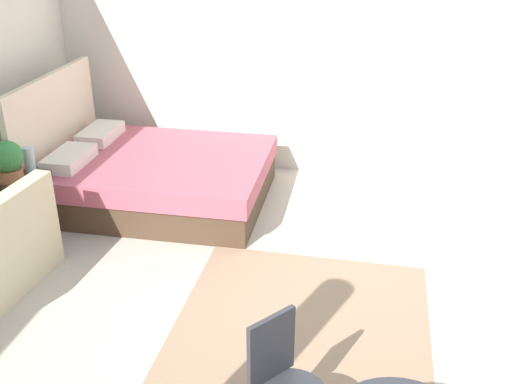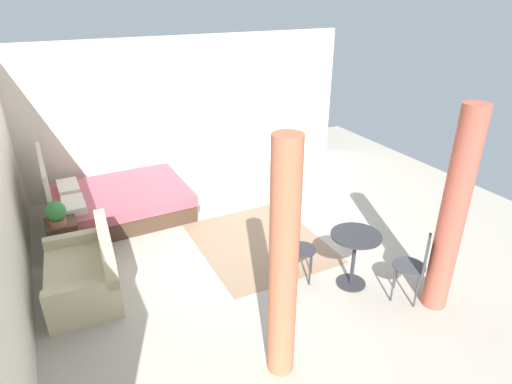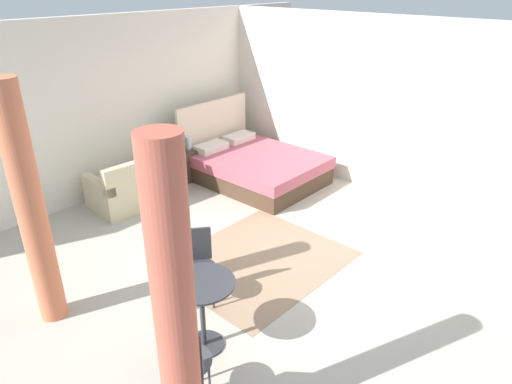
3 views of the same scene
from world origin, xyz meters
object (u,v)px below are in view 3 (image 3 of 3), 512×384
potted_plant (176,141)px  bed (253,165)px  couch (137,186)px  cafe_chair_near_couch (198,259)px  cafe_chair_near_window (185,361)px  vase (188,143)px  balcony_table (202,302)px  nightstand (183,165)px

potted_plant → bed: bearing=-44.7°
couch → cafe_chair_near_couch: bearing=-110.0°
cafe_chair_near_window → cafe_chair_near_couch: (1.06, 1.06, -0.04)m
vase → potted_plant: bearing=164.1°
potted_plant → vase: 0.24m
balcony_table → cafe_chair_near_window: cafe_chair_near_window is taller
bed → couch: size_ratio=1.58×
bed → balcony_table: size_ratio=2.92×
bed → vase: (-0.72, 0.86, 0.38)m
bed → nightstand: size_ratio=4.04×
couch → nightstand: couch is taller
potted_plant → balcony_table: potted_plant is taller
nightstand → balcony_table: balcony_table is taller
couch → nightstand: (1.06, 0.17, -0.00)m
couch → vase: couch is taller
nightstand → cafe_chair_near_couch: (-1.99, -2.72, 0.24)m
bed → cafe_chair_near_window: (-3.88, -2.88, 0.27)m
balcony_table → cafe_chair_near_window: bearing=-141.1°
couch → nightstand: size_ratio=2.56×
bed → cafe_chair_near_window: bed is taller
bed → couch: bed is taller
couch → vase: 1.25m
vase → cafe_chair_near_window: 4.90m
cafe_chair_near_window → bed: bearing=36.6°
vase → cafe_chair_near_window: cafe_chair_near_window is taller
couch → potted_plant: (0.96, 0.19, 0.46)m
vase → balcony_table: bearing=-128.3°
nightstand → potted_plant: bearing=166.2°
bed → vase: bearing=129.7°
couch → nightstand: 1.08m
potted_plant → nightstand: bearing=-13.8°
nightstand → potted_plant: size_ratio=1.51×
bed → vase: size_ratio=9.66×
couch → balcony_table: couch is taller
nightstand → vase: size_ratio=2.39×
cafe_chair_near_couch → vase: bearing=51.8°
potted_plant → cafe_chair_near_couch: bearing=-124.6°
nightstand → couch: bearing=-171.1°
balcony_table → cafe_chair_near_window: (-0.59, -0.48, 0.03)m
couch → nightstand: bearing=8.9°
cafe_chair_near_window → potted_plant: bearing=52.3°
vase → cafe_chair_near_couch: 3.41m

